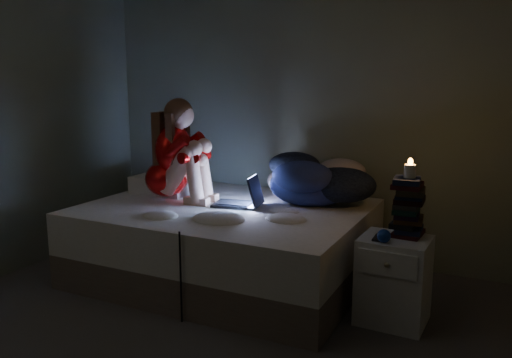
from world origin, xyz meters
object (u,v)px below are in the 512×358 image
Objects in this scene: candle at (410,169)px; phone at (380,238)px; bed at (226,242)px; laptop at (237,190)px; nightstand at (394,280)px; woman at (166,149)px.

phone is at bearing -131.72° from candle.
candle is at bearing 44.57° from phone.
laptop reaches higher than bed.
nightstand is (1.21, -0.23, -0.41)m from laptop.
woman reaches higher than laptop.
phone is (1.13, -0.29, -0.13)m from laptop.
laptop is at bearing 171.47° from nightstand.
woman is 1.94m from nightstand.
woman is 9.89× the size of candle.
bed reaches higher than nightstand.
phone is (1.21, -0.25, 0.26)m from bed.
phone is at bearing -12.19° from woman.
nightstand is at bearing -20.67° from laptop.
nightstand is at bearing -8.28° from bed.
woman is at bearing -178.87° from bed.
phone is (1.72, -0.24, -0.41)m from woman.
laptop is (0.08, 0.04, 0.40)m from bed.
nightstand is at bearing -9.89° from woman.
candle is (1.26, -0.15, 0.27)m from laptop.
laptop is at bearing 173.40° from candle.
candle reaches higher than phone.
woman is at bearing 176.43° from nightstand.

